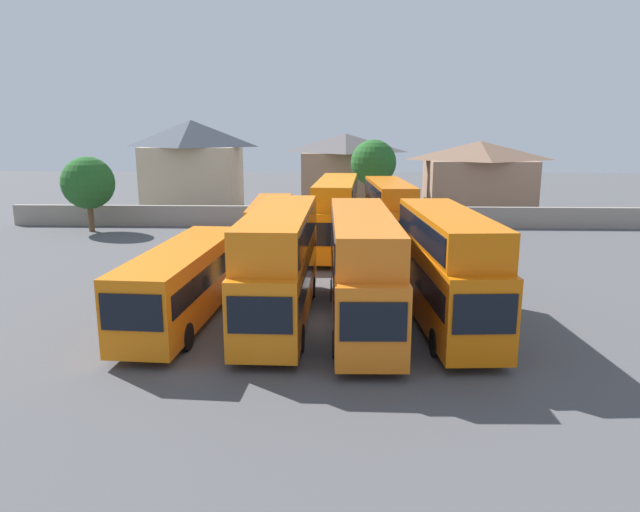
{
  "coord_description": "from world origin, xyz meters",
  "views": [
    {
      "loc": [
        1.0,
        -24.7,
        8.6
      ],
      "look_at": [
        0.0,
        3.0,
        2.41
      ],
      "focal_mm": 32.69,
      "sensor_mm": 36.0,
      "label": 1
    }
  ],
  "objects_px": {
    "house_terrace_left": "(193,165)",
    "tree_behind_wall": "(373,163)",
    "bus_1": "(184,279)",
    "bus_3": "(362,264)",
    "bus_4": "(447,264)",
    "tree_left_of_lot": "(88,183)",
    "bus_6": "(336,211)",
    "bus_7": "(389,212)",
    "house_terrace_right": "(478,177)",
    "house_terrace_centre": "(345,172)",
    "bus_5": "(271,223)",
    "bus_2": "(280,259)"
  },
  "relations": [
    {
      "from": "bus_2",
      "to": "house_terrace_left",
      "type": "xyz_separation_m",
      "value": [
        -12.43,
        34.14,
        1.89
      ]
    },
    {
      "from": "bus_5",
      "to": "bus_7",
      "type": "relative_size",
      "value": 1.03
    },
    {
      "from": "house_terrace_right",
      "to": "bus_5",
      "type": "bearing_deg",
      "value": -134.69
    },
    {
      "from": "bus_5",
      "to": "house_terrace_left",
      "type": "relative_size",
      "value": 1.1
    },
    {
      "from": "bus_4",
      "to": "tree_left_of_lot",
      "type": "xyz_separation_m",
      "value": [
        -25.41,
        22.87,
        1.2
      ]
    },
    {
      "from": "house_terrace_left",
      "to": "tree_left_of_lot",
      "type": "distance_m",
      "value": 13.27
    },
    {
      "from": "bus_1",
      "to": "bus_2",
      "type": "xyz_separation_m",
      "value": [
        4.29,
        0.22,
        0.9
      ]
    },
    {
      "from": "bus_3",
      "to": "bus_4",
      "type": "distance_m",
      "value": 3.64
    },
    {
      "from": "bus_1",
      "to": "bus_7",
      "type": "bearing_deg",
      "value": 149.97
    },
    {
      "from": "bus_2",
      "to": "bus_6",
      "type": "bearing_deg",
      "value": 171.75
    },
    {
      "from": "house_terrace_right",
      "to": "tree_left_of_lot",
      "type": "height_order",
      "value": "house_terrace_right"
    },
    {
      "from": "bus_2",
      "to": "bus_6",
      "type": "xyz_separation_m",
      "value": [
        2.38,
        15.0,
        0.01
      ]
    },
    {
      "from": "bus_5",
      "to": "bus_7",
      "type": "xyz_separation_m",
      "value": [
        8.29,
        0.55,
        0.73
      ]
    },
    {
      "from": "bus_7",
      "to": "house_terrace_right",
      "type": "relative_size",
      "value": 0.97
    },
    {
      "from": "bus_2",
      "to": "bus_4",
      "type": "height_order",
      "value": "bus_4"
    },
    {
      "from": "bus_6",
      "to": "house_terrace_centre",
      "type": "xyz_separation_m",
      "value": [
        0.73,
        20.02,
        1.19
      ]
    },
    {
      "from": "bus_1",
      "to": "tree_behind_wall",
      "type": "relative_size",
      "value": 1.55
    },
    {
      "from": "bus_4",
      "to": "bus_5",
      "type": "distance_m",
      "value": 18.29
    },
    {
      "from": "house_terrace_centre",
      "to": "bus_5",
      "type": "bearing_deg",
      "value": -104.8
    },
    {
      "from": "bus_5",
      "to": "bus_7",
      "type": "bearing_deg",
      "value": 91.37
    },
    {
      "from": "bus_1",
      "to": "tree_left_of_lot",
      "type": "relative_size",
      "value": 1.86
    },
    {
      "from": "bus_3",
      "to": "house_terrace_centre",
      "type": "relative_size",
      "value": 1.33
    },
    {
      "from": "bus_2",
      "to": "house_terrace_right",
      "type": "bearing_deg",
      "value": 154.86
    },
    {
      "from": "bus_4",
      "to": "bus_7",
      "type": "relative_size",
      "value": 1.03
    },
    {
      "from": "bus_7",
      "to": "house_terrace_left",
      "type": "bearing_deg",
      "value": -139.01
    },
    {
      "from": "bus_2",
      "to": "bus_6",
      "type": "height_order",
      "value": "bus_6"
    },
    {
      "from": "house_terrace_left",
      "to": "tree_behind_wall",
      "type": "distance_m",
      "value": 19.15
    },
    {
      "from": "bus_3",
      "to": "bus_5",
      "type": "height_order",
      "value": "bus_3"
    },
    {
      "from": "house_terrace_centre",
      "to": "house_terrace_right",
      "type": "relative_size",
      "value": 0.85
    },
    {
      "from": "bus_6",
      "to": "bus_5",
      "type": "bearing_deg",
      "value": -86.0
    },
    {
      "from": "bus_2",
      "to": "house_terrace_centre",
      "type": "bearing_deg",
      "value": 175.69
    },
    {
      "from": "bus_2",
      "to": "house_terrace_right",
      "type": "distance_m",
      "value": 37.47
    },
    {
      "from": "bus_3",
      "to": "bus_4",
      "type": "relative_size",
      "value": 1.13
    },
    {
      "from": "bus_6",
      "to": "bus_2",
      "type": "bearing_deg",
      "value": -5.9
    },
    {
      "from": "house_terrace_left",
      "to": "house_terrace_right",
      "type": "height_order",
      "value": "house_terrace_left"
    },
    {
      "from": "bus_1",
      "to": "house_terrace_centre",
      "type": "relative_size",
      "value": 1.28
    },
    {
      "from": "bus_2",
      "to": "tree_behind_wall",
      "type": "relative_size",
      "value": 1.59
    },
    {
      "from": "bus_7",
      "to": "tree_left_of_lot",
      "type": "relative_size",
      "value": 1.66
    },
    {
      "from": "bus_4",
      "to": "house_terrace_right",
      "type": "distance_m",
      "value": 35.58
    },
    {
      "from": "bus_6",
      "to": "bus_7",
      "type": "xyz_separation_m",
      "value": [
        3.71,
        0.48,
        -0.1
      ]
    },
    {
      "from": "bus_3",
      "to": "house_terrace_right",
      "type": "distance_m",
      "value": 36.59
    },
    {
      "from": "bus_2",
      "to": "bus_4",
      "type": "relative_size",
      "value": 1.12
    },
    {
      "from": "bus_1",
      "to": "bus_6",
      "type": "distance_m",
      "value": 16.64
    },
    {
      "from": "bus_4",
      "to": "house_terrace_right",
      "type": "bearing_deg",
      "value": 161.21
    },
    {
      "from": "bus_1",
      "to": "bus_2",
      "type": "relative_size",
      "value": 0.97
    },
    {
      "from": "bus_3",
      "to": "bus_7",
      "type": "distance_m",
      "value": 16.26
    },
    {
      "from": "bus_1",
      "to": "bus_3",
      "type": "relative_size",
      "value": 0.96
    },
    {
      "from": "bus_1",
      "to": "tree_left_of_lot",
      "type": "xyz_separation_m",
      "value": [
        -13.85,
        22.4,
        2.11
      ]
    },
    {
      "from": "tree_behind_wall",
      "to": "bus_6",
      "type": "bearing_deg",
      "value": -104.17
    },
    {
      "from": "house_terrace_centre",
      "to": "tree_left_of_lot",
      "type": "height_order",
      "value": "house_terrace_centre"
    }
  ]
}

